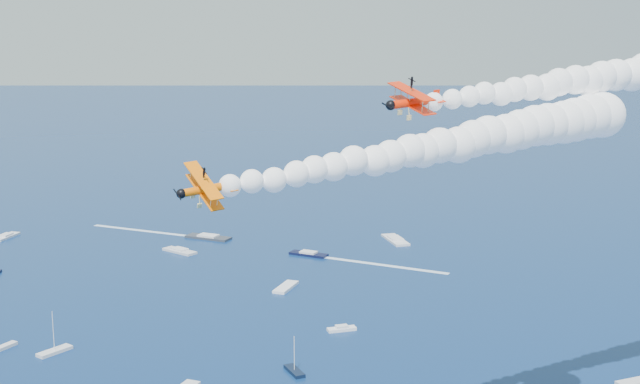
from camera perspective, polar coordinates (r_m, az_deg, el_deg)
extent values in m
cube|color=#303540|center=(273.98, -7.62, -3.08)|extent=(15.45, 11.87, 0.70)
cube|color=black|center=(251.72, -0.78, -4.26)|extent=(11.80, 9.50, 0.70)
cube|color=silver|center=(258.75, -9.54, -3.99)|extent=(10.95, 11.02, 0.70)
cube|color=silver|center=(193.27, -20.65, -9.81)|extent=(4.43, 5.30, 0.70)
cube|color=silver|center=(175.25, 20.80, -12.01)|extent=(8.98, 4.95, 0.70)
cube|color=white|center=(220.66, -2.35, -6.49)|extent=(7.69, 10.87, 0.70)
cube|color=silver|center=(187.21, -17.64, -10.30)|extent=(7.05, 7.11, 0.70)
cube|color=black|center=(169.16, -1.76, -12.10)|extent=(3.93, 6.67, 0.70)
cube|color=white|center=(190.98, 1.49, -9.32)|extent=(6.82, 3.21, 0.70)
cube|color=silver|center=(291.16, -20.61, -2.86)|extent=(7.16, 11.43, 0.70)
cube|color=silver|center=(269.49, 5.16, -3.27)|extent=(6.69, 15.12, 0.70)
cube|color=white|center=(288.52, -12.12, -2.58)|extent=(33.69, 21.13, 0.04)
cube|color=white|center=(241.89, 4.48, -5.01)|extent=(32.90, 22.46, 0.04)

